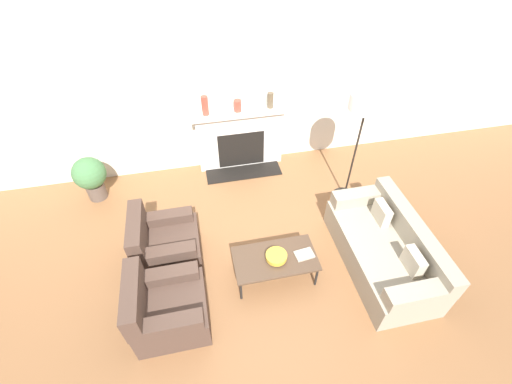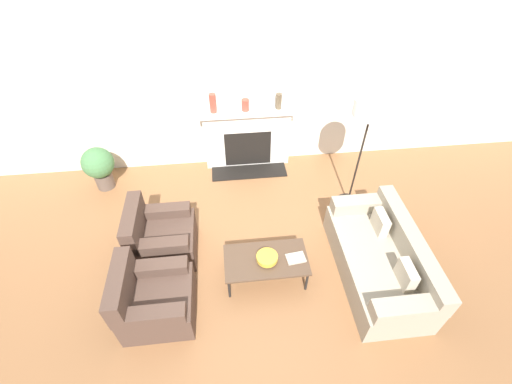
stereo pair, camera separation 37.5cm
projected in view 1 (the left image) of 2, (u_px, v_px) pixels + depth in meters
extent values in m
plane|color=brown|center=(256.00, 272.00, 4.69)|extent=(18.00, 18.00, 0.00)
cube|color=silver|center=(223.00, 89.00, 5.48)|extent=(18.00, 0.06, 2.90)
cube|color=silver|center=(240.00, 140.00, 6.05)|extent=(1.50, 0.20, 1.05)
cube|color=black|center=(241.00, 149.00, 6.09)|extent=(0.82, 0.04, 0.68)
cube|color=black|center=(244.00, 172.00, 6.21)|extent=(1.35, 0.40, 0.02)
cube|color=silver|center=(239.00, 113.00, 5.65)|extent=(1.62, 0.28, 0.05)
cube|color=#9E937F|center=(380.00, 254.00, 4.66)|extent=(0.90, 1.83, 0.42)
cube|color=#9E937F|center=(413.00, 232.00, 4.45)|extent=(0.20, 1.83, 0.33)
cube|color=#9E937F|center=(360.00, 197.00, 5.01)|extent=(0.83, 0.22, 0.20)
cube|color=#9E937F|center=(420.00, 294.00, 3.87)|extent=(0.83, 0.22, 0.20)
cube|color=#C0B49C|center=(382.00, 213.00, 4.73)|extent=(0.12, 0.32, 0.28)
cube|color=#C0B49C|center=(413.00, 262.00, 4.14)|extent=(0.12, 0.32, 0.28)
cube|color=#4C382D|center=(172.00, 311.00, 4.04)|extent=(0.83, 0.79, 0.44)
cube|color=#4C382D|center=(134.00, 298.00, 3.69)|extent=(0.18, 0.79, 0.42)
cube|color=#4C382D|center=(168.00, 325.00, 3.62)|extent=(0.75, 0.18, 0.15)
cube|color=#4C382D|center=(167.00, 275.00, 4.06)|extent=(0.75, 0.18, 0.15)
cube|color=#4C382D|center=(170.00, 248.00, 4.71)|extent=(0.83, 0.79, 0.44)
cube|color=#4C382D|center=(137.00, 232.00, 4.36)|extent=(0.18, 0.79, 0.42)
cube|color=#4C382D|center=(166.00, 253.00, 4.29)|extent=(0.75, 0.18, 0.15)
cube|color=#4C382D|center=(165.00, 218.00, 4.72)|extent=(0.75, 0.18, 0.15)
cube|color=#4C3828|center=(275.00, 259.00, 4.40)|extent=(1.07, 0.58, 0.03)
cylinder|color=black|center=(241.00, 291.00, 4.29)|extent=(0.03, 0.03, 0.36)
cylinder|color=black|center=(316.00, 277.00, 4.43)|extent=(0.03, 0.03, 0.36)
cylinder|color=black|center=(235.00, 258.00, 4.64)|extent=(0.03, 0.03, 0.36)
cylinder|color=black|center=(305.00, 246.00, 4.79)|extent=(0.03, 0.03, 0.36)
cylinder|color=gold|center=(276.00, 258.00, 4.38)|extent=(0.10, 0.10, 0.02)
cylinder|color=gold|center=(276.00, 256.00, 4.35)|extent=(0.27, 0.27, 0.06)
cube|color=#B2A893|center=(304.00, 254.00, 4.42)|extent=(0.26, 0.19, 0.02)
cylinder|color=black|center=(344.00, 196.00, 5.76)|extent=(0.38, 0.38, 0.03)
cylinder|color=black|center=(354.00, 156.00, 5.17)|extent=(0.03, 0.03, 1.67)
cylinder|color=white|center=(368.00, 101.00, 4.55)|extent=(0.49, 0.49, 0.22)
cylinder|color=brown|center=(205.00, 106.00, 5.46)|extent=(0.11, 0.11, 0.32)
cylinder|color=brown|center=(238.00, 106.00, 5.59)|extent=(0.12, 0.12, 0.19)
cylinder|color=brown|center=(270.00, 100.00, 5.64)|extent=(0.10, 0.10, 0.27)
cylinder|color=brown|center=(97.00, 190.00, 5.67)|extent=(0.30, 0.30, 0.28)
sphere|color=#477A47|center=(89.00, 173.00, 5.41)|extent=(0.51, 0.51, 0.51)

